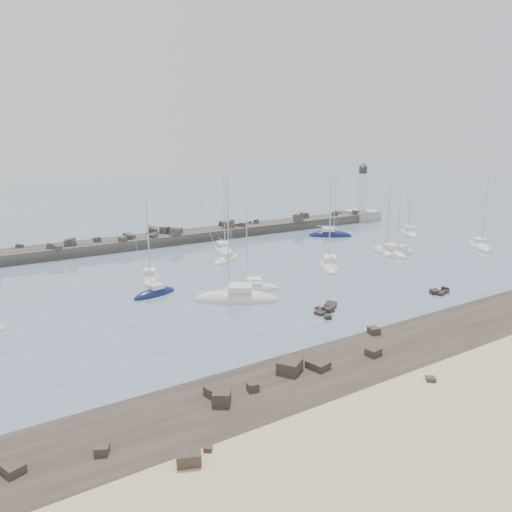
{
  "coord_description": "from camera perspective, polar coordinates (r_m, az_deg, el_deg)",
  "views": [
    {
      "loc": [
        -40.92,
        -50.76,
        20.17
      ],
      "look_at": [
        -0.58,
        12.0,
        2.19
      ],
      "focal_mm": 35.0,
      "sensor_mm": 36.0,
      "label": 1
    }
  ],
  "objects": [
    {
      "name": "sailboat_13",
      "position": [
        63.16,
        -2.29,
        -4.94
      ],
      "size": [
        10.69,
        8.77,
        16.81
      ],
      "color": "silver",
      "rests_on": "ground"
    },
    {
      "name": "sailboat_3",
      "position": [
        73.57,
        -12.04,
        -2.55
      ],
      "size": [
        5.24,
        8.1,
        12.45
      ],
      "color": "silver",
      "rests_on": "ground"
    },
    {
      "name": "rock_cluster_near",
      "position": [
        60.11,
        8.07,
        -6.15
      ],
      "size": [
        4.42,
        4.37,
        1.14
      ],
      "color": "black",
      "rests_on": "ground"
    },
    {
      "name": "rock_shelf",
      "position": [
        54.12,
        20.96,
        -9.25
      ],
      "size": [
        140.0,
        12.0,
        2.03
      ],
      "color": "#2B231D",
      "rests_on": "ground"
    },
    {
      "name": "sailboat_5",
      "position": [
        67.04,
        -0.52,
        -3.83
      ],
      "size": [
        7.83,
        4.99,
        12.08
      ],
      "color": "silver",
      "rests_on": "ground"
    },
    {
      "name": "sailboat_12",
      "position": [
        109.88,
        17.08,
        2.45
      ],
      "size": [
        7.13,
        8.69,
        13.93
      ],
      "color": "silver",
      "rests_on": "ground"
    },
    {
      "name": "sailboat_2",
      "position": [
        66.44,
        -11.49,
        -4.29
      ],
      "size": [
        6.48,
        3.31,
        9.99
      ],
      "color": "#101845",
      "rests_on": "ground"
    },
    {
      "name": "ground",
      "position": [
        68.25,
        5.88,
        -3.72
      ],
      "size": [
        400.0,
        400.0,
        0.0
      ],
      "primitive_type": "plane",
      "color": "slate",
      "rests_on": "ground"
    },
    {
      "name": "lighthouse",
      "position": [
        126.09,
        11.94,
        5.47
      ],
      "size": [
        7.0,
        7.0,
        14.6
      ],
      "color": "#9A9B96",
      "rests_on": "ground"
    },
    {
      "name": "sailboat_7",
      "position": [
        79.76,
        8.37,
        -1.14
      ],
      "size": [
        8.15,
        9.64,
        15.4
      ],
      "color": "silver",
      "rests_on": "ground"
    },
    {
      "name": "sailboat_6",
      "position": [
        89.11,
        -3.73,
        0.53
      ],
      "size": [
        4.74,
        9.55,
        14.52
      ],
      "color": "silver",
      "rests_on": "ground"
    },
    {
      "name": "sailboat_8",
      "position": [
        104.33,
        8.47,
        2.34
      ],
      "size": [
        8.77,
        7.47,
        14.11
      ],
      "color": "#101845",
      "rests_on": "ground"
    },
    {
      "name": "sailboat_10",
      "position": [
        90.6,
        14.96,
        0.32
      ],
      "size": [
        4.14,
        9.27,
        14.26
      ],
      "color": "silver",
      "rests_on": "ground"
    },
    {
      "name": "sailboat_9",
      "position": [
        90.71,
        16.05,
        0.26
      ],
      "size": [
        7.38,
        2.67,
        11.68
      ],
      "color": "silver",
      "rests_on": "ground"
    },
    {
      "name": "sailboat_11",
      "position": [
        101.4,
        24.2,
        0.95
      ],
      "size": [
        7.57,
        8.82,
        14.17
      ],
      "color": "silver",
      "rests_on": "ground"
    },
    {
      "name": "sailboat_4",
      "position": [
        83.18,
        -3.34,
        -0.42
      ],
      "size": [
        7.98,
        6.36,
        12.51
      ],
      "color": "silver",
      "rests_on": "ground"
    },
    {
      "name": "rock_cluster_far",
      "position": [
        70.1,
        20.21,
        -3.94
      ],
      "size": [
        3.71,
        2.08,
        1.18
      ],
      "color": "black",
      "rests_on": "ground"
    },
    {
      "name": "breakwater",
      "position": [
        96.84,
        -11.92,
        1.4
      ],
      "size": [
        115.0,
        7.18,
        4.96
      ],
      "color": "#322F2C",
      "rests_on": "ground"
    }
  ]
}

